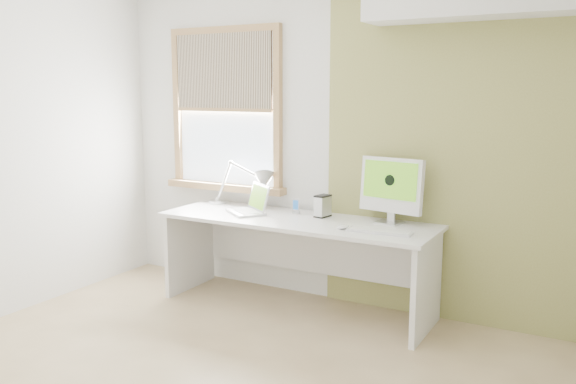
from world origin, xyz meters
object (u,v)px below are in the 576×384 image
Objects in this scene: laptop at (251,206)px; imac at (391,187)px; external_drive at (323,206)px; desk at (300,241)px; desk_lamp at (255,184)px.

imac is (1.13, 0.19, 0.22)m from laptop.
laptop is at bearing -166.84° from external_drive.
desk_lamp is (-0.53, 0.18, 0.40)m from desk.
imac reaches higher than desk_lamp.
laptop is 1.16m from imac.
desk is at bearing 4.14° from laptop.
external_drive is at bearing 13.16° from laptop.
imac is at bearing -0.98° from desk_lamp.
desk_lamp is 1.63× the size of laptop.
desk_lamp is 0.28m from laptop.
imac is (0.69, 0.16, 0.47)m from desk.
imac reaches higher than desk.
desk is 0.34m from external_drive.
desk_lamp reaches higher than external_drive.
external_drive is (0.68, -0.08, -0.12)m from desk_lamp.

